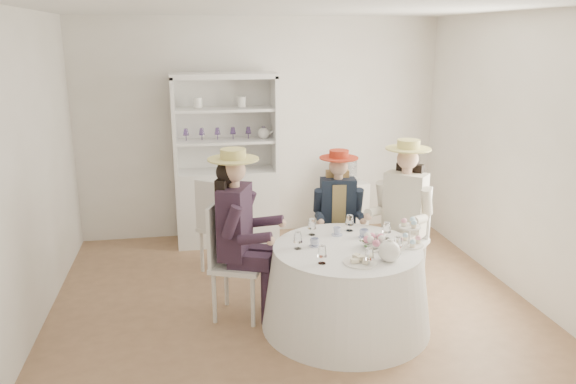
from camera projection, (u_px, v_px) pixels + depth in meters
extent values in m
plane|color=#8A6445|center=(290.00, 298.00, 5.47)|extent=(4.50, 4.50, 0.00)
plane|color=white|center=(290.00, 8.00, 4.75)|extent=(4.50, 4.50, 0.00)
plane|color=silver|center=(261.00, 129.00, 7.01)|extent=(4.50, 0.00, 4.50)
plane|color=silver|center=(353.00, 239.00, 3.22)|extent=(4.50, 0.00, 4.50)
plane|color=silver|center=(28.00, 174.00, 4.73)|extent=(0.00, 4.50, 4.50)
plane|color=silver|center=(515.00, 154.00, 5.49)|extent=(0.00, 4.50, 4.50)
cone|color=white|center=(346.00, 288.00, 4.88)|extent=(1.47, 1.47, 0.71)
cylinder|color=white|center=(347.00, 248.00, 4.78)|extent=(1.27, 1.27, 0.02)
cube|color=silver|center=(227.00, 206.00, 6.86)|extent=(1.30, 0.81, 0.91)
cube|color=silver|center=(224.00, 121.00, 6.78)|extent=(1.17, 0.41, 1.12)
cube|color=silver|center=(223.00, 76.00, 6.44)|extent=(1.30, 0.81, 0.06)
cube|color=silver|center=(174.00, 125.00, 6.49)|extent=(0.18, 0.45, 1.12)
cube|color=silver|center=(274.00, 123.00, 6.69)|extent=(0.18, 0.45, 1.12)
cube|color=silver|center=(225.00, 141.00, 6.64)|extent=(1.21, 0.73, 0.03)
cube|color=silver|center=(224.00, 109.00, 6.54)|extent=(1.21, 0.73, 0.03)
sphere|color=white|center=(264.00, 133.00, 6.70)|extent=(0.14, 0.14, 0.14)
cube|color=silver|center=(345.00, 208.00, 7.15)|extent=(0.54, 0.54, 0.70)
cylinder|color=black|center=(346.00, 171.00, 7.01)|extent=(0.31, 0.31, 0.27)
cube|color=silver|center=(238.00, 265.00, 5.01)|extent=(0.57, 0.57, 0.04)
cylinder|color=silver|center=(253.00, 301.00, 4.88)|extent=(0.04, 0.04, 0.48)
cylinder|color=silver|center=(263.00, 284.00, 5.21)|extent=(0.04, 0.04, 0.48)
cylinder|color=silver|center=(214.00, 298.00, 4.95)|extent=(0.04, 0.04, 0.48)
cylinder|color=silver|center=(226.00, 281.00, 5.28)|extent=(0.04, 0.04, 0.48)
cube|color=silver|center=(216.00, 232.00, 4.97)|extent=(0.18, 0.40, 0.55)
cube|color=black|center=(235.00, 222.00, 4.91)|extent=(0.35, 0.45, 0.64)
cube|color=black|center=(250.00, 261.00, 4.87)|extent=(0.40, 0.27, 0.13)
cylinder|color=black|center=(267.00, 297.00, 4.93)|extent=(0.11, 0.11, 0.51)
cylinder|color=black|center=(232.00, 222.00, 4.66)|extent=(0.21, 0.16, 0.30)
cube|color=black|center=(255.00, 253.00, 5.06)|extent=(0.40, 0.27, 0.13)
cylinder|color=black|center=(272.00, 288.00, 5.12)|extent=(0.11, 0.11, 0.51)
cylinder|color=black|center=(247.00, 206.00, 5.09)|extent=(0.21, 0.16, 0.30)
cylinder|color=#D8A889|center=(234.00, 184.00, 4.82)|extent=(0.10, 0.10, 0.09)
sphere|color=#D8A889|center=(234.00, 170.00, 4.78)|extent=(0.21, 0.21, 0.21)
sphere|color=black|center=(228.00, 172.00, 4.80)|extent=(0.21, 0.21, 0.21)
cube|color=black|center=(225.00, 201.00, 4.87)|extent=(0.18, 0.28, 0.42)
cylinder|color=#D0C065|center=(233.00, 159.00, 4.76)|extent=(0.44, 0.44, 0.01)
cylinder|color=#D0C065|center=(233.00, 154.00, 4.74)|extent=(0.22, 0.22, 0.09)
cube|color=silver|center=(337.00, 240.00, 5.79)|extent=(0.44, 0.44, 0.04)
cylinder|color=silver|center=(323.00, 266.00, 5.70)|extent=(0.04, 0.04, 0.43)
cylinder|color=silver|center=(354.00, 265.00, 5.71)|extent=(0.04, 0.04, 0.43)
cylinder|color=silver|center=(320.00, 254.00, 6.00)|extent=(0.04, 0.04, 0.43)
cylinder|color=silver|center=(349.00, 254.00, 6.01)|extent=(0.04, 0.04, 0.43)
cube|color=silver|center=(335.00, 210.00, 5.89)|extent=(0.37, 0.08, 0.49)
cube|color=#182030|center=(338.00, 206.00, 5.71)|extent=(0.37, 0.24, 0.57)
cube|color=tan|center=(338.00, 206.00, 5.71)|extent=(0.16, 0.23, 0.49)
cube|color=#182030|center=(330.00, 237.00, 5.65)|extent=(0.17, 0.35, 0.12)
cylinder|color=#182030|center=(331.00, 269.00, 5.60)|extent=(0.10, 0.10, 0.45)
cylinder|color=#182030|center=(318.00, 201.00, 5.65)|extent=(0.11, 0.18, 0.27)
cube|color=#182030|center=(347.00, 236.00, 5.66)|extent=(0.17, 0.35, 0.12)
cylinder|color=#182030|center=(349.00, 269.00, 5.61)|extent=(0.10, 0.10, 0.45)
cylinder|color=#182030|center=(358.00, 200.00, 5.67)|extent=(0.11, 0.18, 0.27)
cylinder|color=#D8A889|center=(338.00, 177.00, 5.63)|extent=(0.09, 0.09, 0.08)
sphere|color=#D8A889|center=(339.00, 166.00, 5.60)|extent=(0.19, 0.19, 0.19)
sphere|color=tan|center=(338.00, 167.00, 5.65)|extent=(0.19, 0.19, 0.19)
cube|color=tan|center=(337.00, 188.00, 5.74)|extent=(0.24, 0.11, 0.37)
cylinder|color=#B5321B|center=(339.00, 158.00, 5.58)|extent=(0.39, 0.39, 0.01)
cylinder|color=#B5321B|center=(339.00, 154.00, 5.57)|extent=(0.20, 0.20, 0.08)
cube|color=silver|center=(402.00, 243.00, 5.56)|extent=(0.61, 0.61, 0.04)
cylinder|color=silver|center=(378.00, 269.00, 5.57)|extent=(0.04, 0.04, 0.48)
cylinder|color=silver|center=(411.00, 276.00, 5.40)|extent=(0.04, 0.04, 0.48)
cylinder|color=silver|center=(391.00, 257.00, 5.86)|extent=(0.04, 0.04, 0.48)
cylinder|color=silver|center=(423.00, 264.00, 5.68)|extent=(0.04, 0.04, 0.48)
cube|color=silver|center=(411.00, 210.00, 5.64)|extent=(0.33, 0.30, 0.54)
cube|color=beige|center=(405.00, 204.00, 5.47)|extent=(0.43, 0.42, 0.63)
cube|color=beige|center=(388.00, 237.00, 5.48)|extent=(0.35, 0.37, 0.13)
cylinder|color=beige|center=(381.00, 273.00, 5.44)|extent=(0.11, 0.11, 0.50)
cylinder|color=beige|center=(382.00, 194.00, 5.53)|extent=(0.20, 0.20, 0.30)
cube|color=beige|center=(407.00, 241.00, 5.38)|extent=(0.35, 0.37, 0.13)
cylinder|color=beige|center=(400.00, 278.00, 5.34)|extent=(0.11, 0.11, 0.50)
cylinder|color=beige|center=(426.00, 201.00, 5.30)|extent=(0.20, 0.20, 0.30)
cylinder|color=#D8A889|center=(407.00, 171.00, 5.38)|extent=(0.10, 0.10, 0.09)
sphere|color=#D8A889|center=(408.00, 159.00, 5.35)|extent=(0.21, 0.21, 0.21)
sphere|color=black|center=(409.00, 159.00, 5.39)|extent=(0.21, 0.21, 0.21)
cube|color=black|center=(409.00, 184.00, 5.49)|extent=(0.25, 0.24, 0.41)
cylinder|color=#D0C065|center=(408.00, 149.00, 5.32)|extent=(0.43, 0.43, 0.01)
cylinder|color=#D0C065|center=(409.00, 144.00, 5.31)|extent=(0.22, 0.22, 0.09)
cube|color=silver|center=(223.00, 227.00, 6.04)|extent=(0.60, 0.60, 0.04)
cylinder|color=silver|center=(245.00, 246.00, 6.18)|extent=(0.04, 0.04, 0.47)
cylinder|color=silver|center=(220.00, 241.00, 6.33)|extent=(0.04, 0.04, 0.47)
cylinder|color=silver|center=(229.00, 257.00, 5.89)|extent=(0.04, 0.04, 0.47)
cylinder|color=silver|center=(202.00, 251.00, 6.04)|extent=(0.04, 0.04, 0.47)
cube|color=silver|center=(212.00, 206.00, 5.80)|extent=(0.34, 0.27, 0.53)
imported|color=white|center=(315.00, 243.00, 4.79)|extent=(0.10, 0.10, 0.06)
imported|color=white|center=(337.00, 232.00, 5.06)|extent=(0.08, 0.08, 0.07)
imported|color=white|center=(364.00, 234.00, 5.00)|extent=(0.11, 0.11, 0.07)
imported|color=white|center=(373.00, 245.00, 4.77)|extent=(0.21, 0.21, 0.05)
sphere|color=pink|center=(380.00, 238.00, 4.76)|extent=(0.06, 0.06, 0.06)
sphere|color=white|center=(376.00, 237.00, 4.80)|extent=(0.06, 0.06, 0.06)
sphere|color=pink|center=(372.00, 237.00, 4.81)|extent=(0.06, 0.06, 0.06)
sphere|color=white|center=(368.00, 237.00, 4.78)|extent=(0.06, 0.06, 0.06)
sphere|color=pink|center=(368.00, 239.00, 4.75)|extent=(0.06, 0.06, 0.06)
sphere|color=white|center=(371.00, 240.00, 4.71)|extent=(0.06, 0.06, 0.06)
sphere|color=pink|center=(376.00, 241.00, 4.70)|extent=(0.06, 0.06, 0.06)
sphere|color=white|center=(379.00, 240.00, 4.73)|extent=(0.06, 0.06, 0.06)
sphere|color=white|center=(389.00, 251.00, 4.48)|extent=(0.18, 0.18, 0.18)
cylinder|color=white|center=(402.00, 249.00, 4.50)|extent=(0.11, 0.03, 0.09)
cylinder|color=white|center=(390.00, 241.00, 4.46)|extent=(0.04, 0.04, 0.02)
cylinder|color=white|center=(360.00, 262.00, 4.45)|extent=(0.27, 0.27, 0.01)
cube|color=beige|center=(355.00, 261.00, 4.42)|extent=(0.06, 0.04, 0.03)
cube|color=beige|center=(360.00, 258.00, 4.44)|extent=(0.07, 0.06, 0.03)
cube|color=beige|center=(366.00, 258.00, 4.47)|extent=(0.08, 0.07, 0.03)
cube|color=beige|center=(356.00, 256.00, 4.48)|extent=(0.07, 0.07, 0.03)
cube|color=beige|center=(366.00, 261.00, 4.41)|extent=(0.07, 0.08, 0.03)
cylinder|color=white|center=(409.00, 244.00, 4.83)|extent=(0.25, 0.25, 0.01)
cylinder|color=white|center=(409.00, 236.00, 4.81)|extent=(0.02, 0.02, 0.17)
cylinder|color=white|center=(410.00, 227.00, 4.79)|extent=(0.19, 0.19, 0.01)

